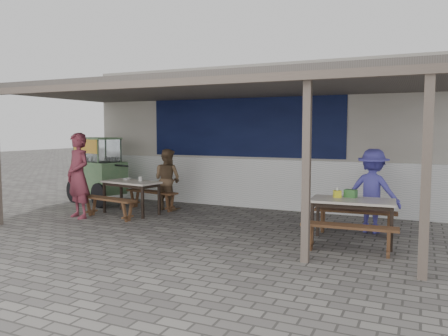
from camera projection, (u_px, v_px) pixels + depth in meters
ground at (192, 233)px, 8.11m from camera, size 60.00×60.00×0.00m
back_wall at (258, 137)px, 11.21m from camera, size 9.00×1.28×3.50m
warung_roof at (214, 89)px, 8.69m from camera, size 9.00×4.21×2.81m
table_left at (131, 185)px, 9.90m from camera, size 1.43×0.85×0.75m
bench_left_street at (109, 203)px, 9.38m from camera, size 1.47×0.52×0.45m
bench_left_wall at (152, 196)px, 10.48m from camera, size 1.47×0.52×0.45m
table_right at (353, 204)px, 7.31m from camera, size 1.40×0.82×0.75m
bench_right_street at (349, 232)px, 6.72m from camera, size 1.47×0.37×0.45m
bench_right_wall at (355, 216)px, 7.96m from camera, size 1.47×0.37×0.45m
vendor_cart at (98, 168)px, 11.35m from camera, size 2.20×1.28×1.71m
patron_street_side at (78, 176)px, 9.43m from camera, size 0.77×0.62×1.85m
patron_wall_side at (167, 179)px, 10.43m from camera, size 0.78×0.65×1.46m
patron_right_table at (373, 191)px, 8.09m from camera, size 1.11×0.79×1.56m
tissue_box at (337, 194)px, 7.51m from camera, size 0.16×0.16×0.12m
donation_box at (351, 193)px, 7.52m from camera, size 0.23×0.18×0.13m
condiment_jar at (140, 179)px, 9.91m from camera, size 0.09×0.09×0.10m
condiment_bowl at (127, 179)px, 10.12m from camera, size 0.19×0.19×0.04m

